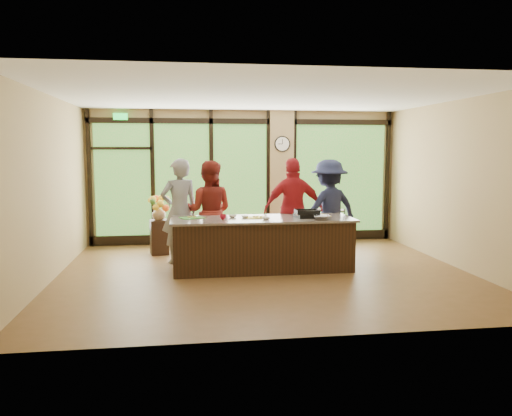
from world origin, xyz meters
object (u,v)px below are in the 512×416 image
object	(u,v)px
cook_left	(180,211)
bar_cart	(330,221)
cook_right	(329,209)
flower_stand	(159,237)
roasting_pan	(307,216)
island_base	(262,245)

from	to	relation	value
cook_left	bar_cart	xyz separation A→B (m)	(3.32, 1.46, -0.46)
cook_right	bar_cart	bearing A→B (deg)	-124.78
flower_stand	bar_cart	size ratio (longest dim) A/B	0.81
cook_left	cook_right	distance (m)	2.90
roasting_pan	flower_stand	world-z (taller)	roasting_pan
flower_stand	roasting_pan	bearing A→B (deg)	-41.18
flower_stand	bar_cart	distance (m)	3.80
bar_cart	island_base	bearing A→B (deg)	-112.87
flower_stand	bar_cart	bearing A→B (deg)	-0.58
island_base	cook_left	world-z (taller)	cook_left
roasting_pan	bar_cart	size ratio (longest dim) A/B	0.47
roasting_pan	bar_cart	world-z (taller)	roasting_pan
island_base	flower_stand	distance (m)	2.46
cook_right	island_base	bearing A→B (deg)	12.33
roasting_pan	flower_stand	xyz separation A→B (m)	(-2.67, 1.63, -0.60)
cook_left	roasting_pan	world-z (taller)	cook_left
island_base	roasting_pan	xyz separation A→B (m)	(0.79, -0.05, 0.52)
island_base	cook_right	size ratio (longest dim) A/B	1.61
roasting_pan	bar_cart	distance (m)	2.52
island_base	cook_right	xyz separation A→B (m)	(1.45, 0.83, 0.52)
island_base	flower_stand	bearing A→B (deg)	139.91
island_base	cook_left	xyz separation A→B (m)	(-1.45, 0.72, 0.54)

